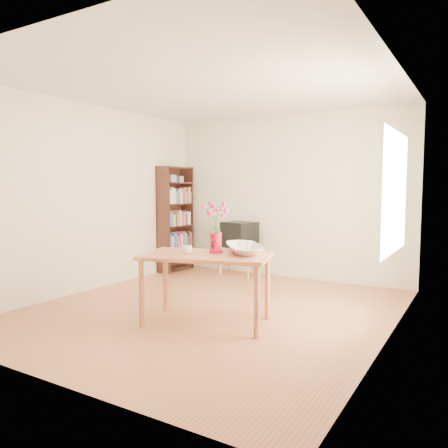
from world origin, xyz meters
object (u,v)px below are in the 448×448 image
Objects in this scene: bowl at (244,229)px; television at (240,234)px; mug at (187,250)px; pitcher at (216,244)px; table at (206,262)px.

bowl reaches higher than television.
pitcher is at bearing -173.48° from mug.
table is 2.63m from television.
pitcher is at bearing 52.37° from table.
pitcher is 0.42× the size of bowl.
bowl is (0.47, 0.40, 0.21)m from mug.
pitcher is 0.34m from bowl.
pitcher is 1.95× the size of mug.
television is at bearing -110.66° from mug.
pitcher is 0.32m from mug.
bowl is 0.92× the size of television.
television is at bearing 99.85° from pitcher.
pitcher is 0.39× the size of television.
pitcher reaches higher than table.
table is 0.23m from pitcher.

